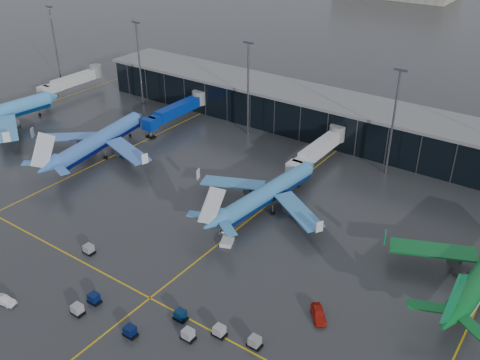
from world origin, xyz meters
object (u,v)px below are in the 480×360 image
Objects in this scene: airliner_arkefly at (99,131)px; service_van_white at (4,300)px; baggage_carts at (151,312)px; service_van_red at (318,314)px; airliner_klm_near at (269,183)px; mobile_airstair at (227,240)px.

airliner_arkefly is 56.32m from service_van_white.
baggage_carts is 24.61m from service_van_white.
service_van_red is (73.16, -20.76, -5.52)m from airliner_arkefly.
baggage_carts reaches higher than service_van_red.
baggage_carts is 9.70× the size of service_van_white.
airliner_klm_near is 54.07m from service_van_white.
baggage_carts is (51.27, -35.74, -5.57)m from airliner_arkefly.
service_van_white is (-19.71, -34.62, -0.09)m from mobile_airstair.
airliner_arkefly is 62.74m from baggage_carts.
airliner_arkefly is 9.92× the size of service_van_white.
airliner_klm_near is at bearing -32.21° from service_van_white.
airliner_klm_near is 0.94× the size of baggage_carts.
airliner_arkefly reaches higher than airliner_klm_near.
baggage_carts is at bearing -44.47° from airliner_arkefly.
airliner_klm_near is 16.57m from mobile_airstair.
airliner_klm_near is (48.63, 2.84, -0.51)m from airliner_arkefly.
service_van_red is (24.53, -23.61, -5.01)m from airliner_klm_near.
service_van_red is 51.08m from service_van_white.
mobile_airstair is (0.75, -15.76, -5.06)m from airliner_klm_near.
mobile_airstair is (49.37, -12.92, -5.56)m from airliner_arkefly.
airliner_klm_near is 34.41m from service_van_red.
airliner_arkefly is 76.25m from service_van_red.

